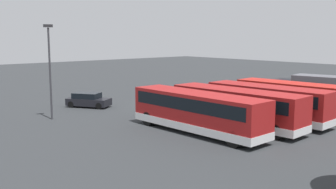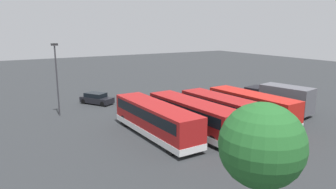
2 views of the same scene
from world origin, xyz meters
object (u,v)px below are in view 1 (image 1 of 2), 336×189
at_px(bus_single_deck_third, 236,107).
at_px(lamp_post_tall, 50,65).
at_px(car_hatchback_silver, 88,100).
at_px(waste_bin_yellow, 198,94).
at_px(bus_single_deck_near_end, 293,98).
at_px(bus_single_deck_second, 268,102).
at_px(box_truck_blue, 314,91).
at_px(bus_single_deck_fourth, 197,111).

height_order(bus_single_deck_third, lamp_post_tall, lamp_post_tall).
relative_size(car_hatchback_silver, waste_bin_yellow, 4.78).
relative_size(bus_single_deck_near_end, car_hatchback_silver, 2.27).
xyz_separation_m(bus_single_deck_near_end, bus_single_deck_second, (3.65, -0.04, 0.00)).
bearing_deg(box_truck_blue, bus_single_deck_third, 2.09).
height_order(bus_single_deck_near_end, car_hatchback_silver, bus_single_deck_near_end).
height_order(bus_single_deck_near_end, waste_bin_yellow, bus_single_deck_near_end).
xyz_separation_m(box_truck_blue, waste_bin_yellow, (4.18, -11.75, -1.23)).
relative_size(bus_single_deck_second, bus_single_deck_fourth, 0.94).
height_order(bus_single_deck_second, box_truck_blue, box_truck_blue).
relative_size(box_truck_blue, lamp_post_tall, 0.99).
bearing_deg(bus_single_deck_second, lamp_post_tall, -43.79).
bearing_deg(car_hatchback_silver, bus_single_deck_near_end, 125.94).
relative_size(bus_single_deck_near_end, box_truck_blue, 1.32).
relative_size(bus_single_deck_fourth, lamp_post_tall, 1.44).
height_order(lamp_post_tall, waste_bin_yellow, lamp_post_tall).
xyz_separation_m(box_truck_blue, car_hatchback_silver, (16.55, -14.86, -1.01)).
height_order(box_truck_blue, waste_bin_yellow, box_truck_blue).
relative_size(bus_single_deck_fourth, waste_bin_yellow, 12.02).
bearing_deg(waste_bin_yellow, lamp_post_tall, 0.24).
bearing_deg(lamp_post_tall, bus_single_deck_near_end, 143.10).
relative_size(box_truck_blue, waste_bin_yellow, 8.25).
relative_size(bus_single_deck_fourth, car_hatchback_silver, 2.51).
distance_m(bus_single_deck_third, lamp_post_tall, 15.67).
height_order(bus_single_deck_fourth, car_hatchback_silver, bus_single_deck_fourth).
bearing_deg(car_hatchback_silver, box_truck_blue, 138.08).
bearing_deg(bus_single_deck_near_end, bus_single_deck_second, -0.58).
distance_m(bus_single_deck_third, waste_bin_yellow, 14.76).
bearing_deg(bus_single_deck_near_end, bus_single_deck_third, -3.00).
relative_size(bus_single_deck_second, waste_bin_yellow, 11.24).
height_order(bus_single_deck_second, bus_single_deck_third, same).
xyz_separation_m(bus_single_deck_second, waste_bin_yellow, (-4.64, -12.55, -1.15)).
bearing_deg(car_hatchback_silver, waste_bin_yellow, 165.91).
relative_size(bus_single_deck_second, box_truck_blue, 1.36).
relative_size(bus_single_deck_fourth, box_truck_blue, 1.46).
bearing_deg(bus_single_deck_second, box_truck_blue, -174.86).
bearing_deg(lamp_post_tall, bus_single_deck_fourth, 117.50).
distance_m(bus_single_deck_fourth, waste_bin_yellow, 16.45).
bearing_deg(bus_single_deck_second, bus_single_deck_third, -5.46).
bearing_deg(bus_single_deck_third, bus_single_deck_fourth, -11.72).
bearing_deg(waste_bin_yellow, bus_single_deck_second, 69.69).
xyz_separation_m(lamp_post_tall, waste_bin_yellow, (-17.66, -0.08, -4.17)).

